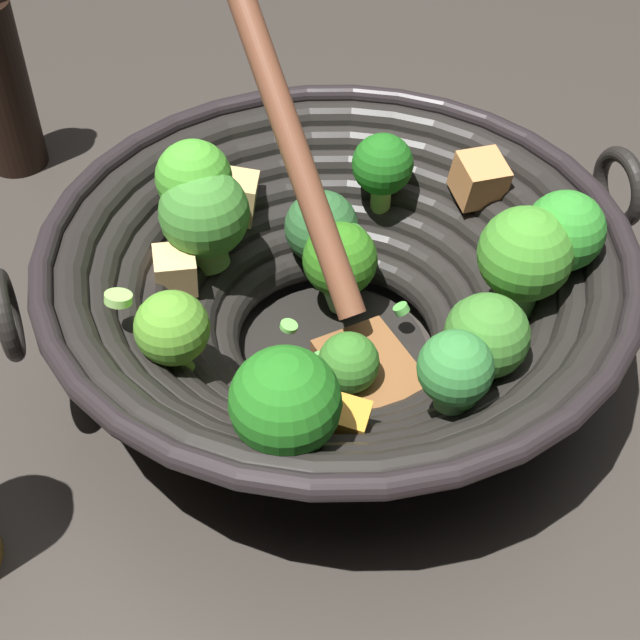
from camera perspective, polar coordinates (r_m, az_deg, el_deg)
name	(u,v)px	position (r m, az deg, el deg)	size (l,w,h in m)	color
ground_plane	(335,358)	(0.63, 0.93, -2.38)	(4.00, 4.00, 0.00)	#332D28
wok	(337,282)	(0.58, 1.07, 2.38)	(0.39, 0.37, 0.23)	black
garlic_bulb	(240,129)	(0.81, -4.97, 11.75)	(0.04, 0.04, 0.04)	silver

